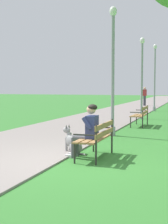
# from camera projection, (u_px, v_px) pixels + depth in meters

# --- Properties ---
(ground_plane) EXTENTS (120.00, 120.00, 0.00)m
(ground_plane) POSITION_uv_depth(u_px,v_px,m) (69.00, 163.00, 7.13)
(ground_plane) COLOR #33752D
(paved_path) EXTENTS (3.84, 60.00, 0.04)m
(paved_path) POSITION_uv_depth(u_px,v_px,m) (142.00, 105.00, 30.47)
(paved_path) COLOR gray
(paved_path) RESTS_ON ground
(park_bench_near) EXTENTS (0.55, 1.50, 0.85)m
(park_bench_near) POSITION_uv_depth(u_px,v_px,m) (97.00, 136.00, 7.59)
(park_bench_near) COLOR olive
(park_bench_near) RESTS_ON ground
(park_bench_mid) EXTENTS (0.55, 1.50, 0.85)m
(park_bench_mid) POSITION_uv_depth(u_px,v_px,m) (141.00, 114.00, 13.78)
(park_bench_mid) COLOR olive
(park_bench_mid) RESTS_ON ground
(person_seated_on_near_bench) EXTENTS (0.74, 0.49, 1.25)m
(person_seated_on_near_bench) POSITION_uv_depth(u_px,v_px,m) (88.00, 129.00, 7.58)
(person_seated_on_near_bench) COLOR #4C4C51
(person_seated_on_near_bench) RESTS_ON ground
(dog_grey) EXTENTS (0.77, 0.49, 0.71)m
(dog_grey) POSITION_uv_depth(u_px,v_px,m) (73.00, 143.00, 8.16)
(dog_grey) COLOR gray
(dog_grey) RESTS_ON ground
(lamp_post_near) EXTENTS (0.24, 0.24, 4.28)m
(lamp_post_near) POSITION_uv_depth(u_px,v_px,m) (113.00, 70.00, 10.96)
(lamp_post_near) COLOR gray
(lamp_post_near) RESTS_ON ground
(lamp_post_mid) EXTENTS (0.24, 0.24, 4.15)m
(lamp_post_mid) POSITION_uv_depth(u_px,v_px,m) (142.00, 77.00, 16.84)
(lamp_post_mid) COLOR gray
(lamp_post_mid) RESTS_ON ground
(lamp_post_far) EXTENTS (0.24, 0.24, 4.52)m
(lamp_post_far) POSITION_uv_depth(u_px,v_px,m) (155.00, 77.00, 22.34)
(lamp_post_far) COLOR gray
(lamp_post_far) RESTS_ON ground
(pedestrian_distant) EXTENTS (0.32, 0.22, 1.65)m
(pedestrian_distant) POSITION_uv_depth(u_px,v_px,m) (145.00, 96.00, 28.33)
(pedestrian_distant) COLOR #383842
(pedestrian_distant) RESTS_ON ground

